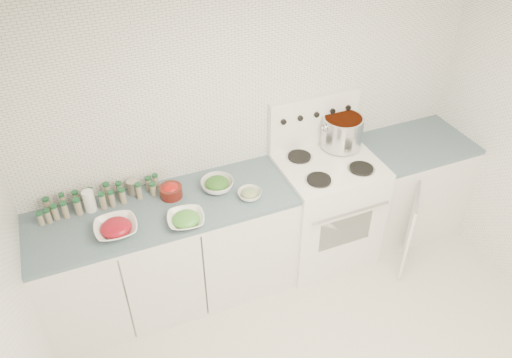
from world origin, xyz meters
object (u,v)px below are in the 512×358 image
at_px(stock_pot, 342,130).
at_px(bowl_snowpea, 186,219).
at_px(stove, 324,206).
at_px(bowl_tomato, 116,228).

xyz_separation_m(stock_pot, bowl_snowpea, (-1.39, -0.37, -0.15)).
height_order(stock_pot, bowl_snowpea, stock_pot).
distance_m(stove, stock_pot, 0.64).
distance_m(stock_pot, bowl_tomato, 1.86).
bearing_deg(stove, stock_pot, 40.31).
bearing_deg(bowl_snowpea, stove, 9.86).
bearing_deg(bowl_snowpea, stock_pot, 14.97).
xyz_separation_m(stove, bowl_tomato, (-1.64, -0.12, 0.44)).
bearing_deg(stock_pot, bowl_tomato, -171.26).
relative_size(stove, stock_pot, 3.94).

